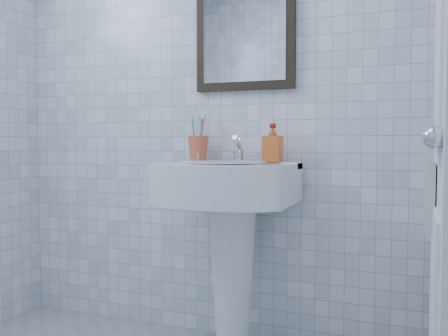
% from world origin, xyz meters
% --- Properties ---
extents(wall_back, '(2.20, 0.02, 2.50)m').
position_xyz_m(wall_back, '(0.00, 1.20, 1.25)').
color(wall_back, white).
rests_on(wall_back, ground).
extents(washbasin, '(0.59, 0.43, 0.90)m').
position_xyz_m(washbasin, '(0.20, 0.99, 0.61)').
color(washbasin, white).
rests_on(washbasin, ground).
extents(faucet, '(0.05, 0.11, 0.13)m').
position_xyz_m(faucet, '(0.20, 1.09, 0.94)').
color(faucet, silver).
rests_on(faucet, washbasin).
extents(toothbrush_cup, '(0.11, 0.11, 0.12)m').
position_xyz_m(toothbrush_cup, '(-0.02, 1.11, 0.96)').
color(toothbrush_cup, '#C95E34').
rests_on(toothbrush_cup, washbasin).
extents(soap_dispenser, '(0.08, 0.08, 0.18)m').
position_xyz_m(soap_dispenser, '(0.37, 1.10, 0.98)').
color(soap_dispenser, '#C84813').
rests_on(soap_dispenser, washbasin).
extents(wall_mirror, '(0.50, 0.04, 0.62)m').
position_xyz_m(wall_mirror, '(0.20, 1.18, 1.55)').
color(wall_mirror, black).
rests_on(wall_mirror, wall_back).
extents(bathroom_door, '(0.04, 0.80, 2.00)m').
position_xyz_m(bathroom_door, '(1.08, 0.55, 1.00)').
color(bathroom_door, white).
rests_on(bathroom_door, ground).
extents(towel_ring, '(0.01, 0.18, 0.18)m').
position_xyz_m(towel_ring, '(1.06, 0.70, 1.05)').
color(towel_ring, silver).
rests_on(towel_ring, wall_right).
extents(hand_towel, '(0.03, 0.16, 0.38)m').
position_xyz_m(hand_towel, '(1.04, 0.70, 0.87)').
color(hand_towel, silver).
rests_on(hand_towel, towel_ring).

